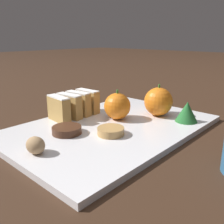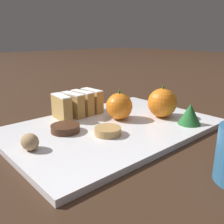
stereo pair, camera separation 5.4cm
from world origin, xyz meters
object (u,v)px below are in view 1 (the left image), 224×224
orange_near (158,102)px  orange_far (117,106)px  walnut (36,145)px  chocolate_cookie (67,130)px

orange_near → orange_far: (-0.06, -0.09, -0.00)m
walnut → chocolate_cookie: size_ratio=0.60×
orange_far → chocolate_cookie: orange_far is taller
orange_far → walnut: bearing=-84.8°
orange_near → chocolate_cookie: orange_near is taller
orange_far → chocolate_cookie: 0.14m
orange_near → chocolate_cookie: bearing=-106.8°
walnut → chocolate_cookie: 0.10m
orange_far → chocolate_cookie: size_ratio=1.18×
chocolate_cookie → orange_near: bearing=73.2°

